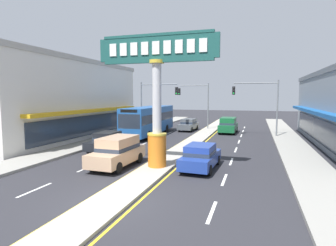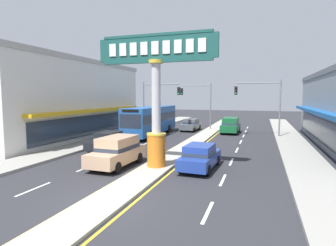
{
  "view_description": "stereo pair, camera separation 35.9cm",
  "coord_description": "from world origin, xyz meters",
  "px_view_note": "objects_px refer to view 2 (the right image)",
  "views": [
    {
      "loc": [
        5.76,
        -10.1,
        4.48
      ],
      "look_at": [
        -0.11,
        8.49,
        2.6
      ],
      "focal_mm": 29.9,
      "sensor_mm": 36.0,
      "label": 1
    },
    {
      "loc": [
        6.11,
        -9.99,
        4.48
      ],
      "look_at": [
        -0.11,
        8.49,
        2.6
      ],
      "focal_mm": 29.9,
      "sensor_mm": 36.0,
      "label": 2
    }
  ],
  "objects_px": {
    "sedan_far_left_oncoming": "(108,141)",
    "traffic_light_median_far": "(200,98)",
    "sedan_near_right_lane": "(191,125)",
    "bus_kerb_right": "(151,119)",
    "storefront_left": "(55,99)",
    "traffic_light_left_side": "(157,98)",
    "suv_near_left_lane": "(231,125)",
    "district_sign": "(156,94)",
    "sedan_far_right_lane": "(200,156)",
    "traffic_light_right_side": "(263,98)",
    "suv_mid_left_lane": "(117,151)"
  },
  "relations": [
    {
      "from": "traffic_light_right_side",
      "to": "sedan_far_right_lane",
      "type": "xyz_separation_m",
      "value": [
        -3.59,
        -15.46,
        -3.46
      ]
    },
    {
      "from": "sedan_far_right_lane",
      "to": "sedan_far_left_oncoming",
      "type": "bearing_deg",
      "value": 157.83
    },
    {
      "from": "traffic_light_right_side",
      "to": "suv_mid_left_lane",
      "type": "height_order",
      "value": "traffic_light_right_side"
    },
    {
      "from": "storefront_left",
      "to": "sedan_far_left_oncoming",
      "type": "xyz_separation_m",
      "value": [
        9.39,
        -4.97,
        -3.36
      ]
    },
    {
      "from": "sedan_far_left_oncoming",
      "to": "traffic_light_median_far",
      "type": "bearing_deg",
      "value": 76.77
    },
    {
      "from": "district_sign",
      "to": "sedan_near_right_lane",
      "type": "relative_size",
      "value": 1.83
    },
    {
      "from": "district_sign",
      "to": "traffic_light_median_far",
      "type": "height_order",
      "value": "district_sign"
    },
    {
      "from": "sedan_far_right_lane",
      "to": "suv_near_left_lane",
      "type": "relative_size",
      "value": 0.94
    },
    {
      "from": "suv_near_left_lane",
      "to": "district_sign",
      "type": "bearing_deg",
      "value": -98.05
    },
    {
      "from": "traffic_light_left_side",
      "to": "storefront_left",
      "type": "bearing_deg",
      "value": -142.0
    },
    {
      "from": "traffic_light_right_side",
      "to": "sedan_far_left_oncoming",
      "type": "xyz_separation_m",
      "value": [
        -12.07,
        -12.01,
        -3.46
      ]
    },
    {
      "from": "traffic_light_right_side",
      "to": "suv_mid_left_lane",
      "type": "distance_m",
      "value": 18.91
    },
    {
      "from": "suv_mid_left_lane",
      "to": "traffic_light_left_side",
      "type": "bearing_deg",
      "value": 102.26
    },
    {
      "from": "district_sign",
      "to": "sedan_far_left_oncoming",
      "type": "distance_m",
      "value": 8.16
    },
    {
      "from": "suv_mid_left_lane",
      "to": "traffic_light_median_far",
      "type": "bearing_deg",
      "value": 88.13
    },
    {
      "from": "district_sign",
      "to": "traffic_light_right_side",
      "type": "bearing_deg",
      "value": 69.12
    },
    {
      "from": "traffic_light_median_far",
      "to": "suv_near_left_lane",
      "type": "relative_size",
      "value": 1.34
    },
    {
      "from": "sedan_near_right_lane",
      "to": "suv_near_left_lane",
      "type": "relative_size",
      "value": 0.94
    },
    {
      "from": "traffic_light_median_far",
      "to": "sedan_far_right_lane",
      "type": "xyz_separation_m",
      "value": [
        4.47,
        -20.48,
        -3.41
      ]
    },
    {
      "from": "suv_near_left_lane",
      "to": "bus_kerb_right",
      "type": "xyz_separation_m",
      "value": [
        -8.48,
        -4.54,
        0.88
      ]
    },
    {
      "from": "district_sign",
      "to": "sedan_far_right_lane",
      "type": "xyz_separation_m",
      "value": [
        2.59,
        0.72,
        -3.8
      ]
    },
    {
      "from": "sedan_far_right_lane",
      "to": "bus_kerb_right",
      "type": "bearing_deg",
      "value": 123.03
    },
    {
      "from": "traffic_light_left_side",
      "to": "sedan_far_right_lane",
      "type": "bearing_deg",
      "value": -60.58
    },
    {
      "from": "suv_near_left_lane",
      "to": "sedan_far_left_oncoming",
      "type": "bearing_deg",
      "value": -120.97
    },
    {
      "from": "storefront_left",
      "to": "suv_mid_left_lane",
      "type": "xyz_separation_m",
      "value": [
        12.69,
        -9.4,
        -3.16
      ]
    },
    {
      "from": "traffic_light_left_side",
      "to": "suv_mid_left_lane",
      "type": "relative_size",
      "value": 1.33
    },
    {
      "from": "sedan_near_right_lane",
      "to": "bus_kerb_right",
      "type": "bearing_deg",
      "value": -120.92
    },
    {
      "from": "storefront_left",
      "to": "traffic_light_left_side",
      "type": "relative_size",
      "value": 3.5
    },
    {
      "from": "district_sign",
      "to": "bus_kerb_right",
      "type": "distance_m",
      "value": 15.21
    },
    {
      "from": "sedan_near_right_lane",
      "to": "sedan_far_left_oncoming",
      "type": "height_order",
      "value": "same"
    },
    {
      "from": "traffic_light_median_far",
      "to": "sedan_far_left_oncoming",
      "type": "xyz_separation_m",
      "value": [
        -4.0,
        -17.03,
        -3.41
      ]
    },
    {
      "from": "traffic_light_right_side",
      "to": "suv_mid_left_lane",
      "type": "xyz_separation_m",
      "value": [
        -8.76,
        -16.44,
        -3.26
      ]
    },
    {
      "from": "traffic_light_left_side",
      "to": "sedan_near_right_lane",
      "type": "relative_size",
      "value": 1.42
    },
    {
      "from": "traffic_light_left_side",
      "to": "suv_near_left_lane",
      "type": "bearing_deg",
      "value": 13.11
    },
    {
      "from": "district_sign",
      "to": "sedan_far_right_lane",
      "type": "distance_m",
      "value": 4.65
    },
    {
      "from": "sedan_far_left_oncoming",
      "to": "traffic_light_left_side",
      "type": "bearing_deg",
      "value": 91.35
    },
    {
      "from": "storefront_left",
      "to": "traffic_light_median_far",
      "type": "relative_size",
      "value": 3.5
    },
    {
      "from": "district_sign",
      "to": "suv_near_left_lane",
      "type": "distance_m",
      "value": 18.83
    },
    {
      "from": "sedan_near_right_lane",
      "to": "storefront_left",
      "type": "bearing_deg",
      "value": -141.41
    },
    {
      "from": "traffic_light_median_far",
      "to": "sedan_far_left_oncoming",
      "type": "bearing_deg",
      "value": -103.23
    },
    {
      "from": "traffic_light_left_side",
      "to": "bus_kerb_right",
      "type": "bearing_deg",
      "value": -83.48
    },
    {
      "from": "suv_near_left_lane",
      "to": "traffic_light_right_side",
      "type": "bearing_deg",
      "value": -30.55
    },
    {
      "from": "traffic_light_right_side",
      "to": "sedan_far_left_oncoming",
      "type": "relative_size",
      "value": 1.43
    },
    {
      "from": "sedan_near_right_lane",
      "to": "suv_mid_left_lane",
      "type": "xyz_separation_m",
      "value": [
        -0.0,
        -19.53,
        0.2
      ]
    },
    {
      "from": "bus_kerb_right",
      "to": "suv_mid_left_lane",
      "type": "bearing_deg",
      "value": -76.74
    },
    {
      "from": "suv_near_left_lane",
      "to": "sedan_far_left_oncoming",
      "type": "relative_size",
      "value": 1.07
    },
    {
      "from": "traffic_light_right_side",
      "to": "traffic_light_left_side",
      "type": "bearing_deg",
      "value": 179.64
    },
    {
      "from": "district_sign",
      "to": "sedan_near_right_lane",
      "type": "bearing_deg",
      "value": 97.64
    },
    {
      "from": "sedan_far_right_lane",
      "to": "suv_mid_left_lane",
      "type": "xyz_separation_m",
      "value": [
        -5.17,
        -0.98,
        0.2
      ]
    },
    {
      "from": "storefront_left",
      "to": "traffic_light_median_far",
      "type": "xyz_separation_m",
      "value": [
        13.39,
        12.06,
        0.05
      ]
    }
  ]
}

